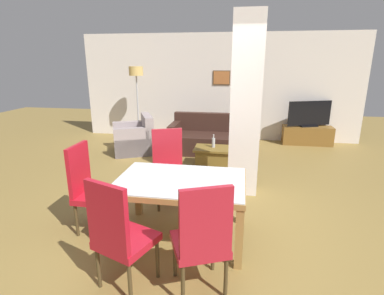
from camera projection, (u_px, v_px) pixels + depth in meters
ground_plane at (181, 236)px, 3.57m from camera, size 18.00×18.00×0.00m
back_wall at (218, 87)px, 7.78m from camera, size 7.20×0.09×2.70m
divider_pillar at (246, 107)px, 4.44m from camera, size 0.45×0.31×2.70m
dining_table at (181, 192)px, 3.41m from camera, size 1.46×1.00×0.73m
dining_chair_near_right at (202, 237)px, 2.54m from camera, size 0.60×0.60×1.08m
dining_chair_head_left at (89, 186)px, 3.59m from camera, size 0.46×0.46×1.08m
dining_chair_near_left at (119, 233)px, 2.61m from camera, size 0.60×0.60×1.08m
dining_chair_far_left at (169, 165)px, 4.32m from camera, size 0.60×0.60×1.08m
sofa at (212, 139)px, 6.84m from camera, size 1.87×0.92×0.84m
armchair at (135, 139)px, 6.82m from camera, size 1.15×1.17×0.84m
coffee_table at (214, 157)px, 5.86m from camera, size 0.75×0.53×0.40m
bottle at (213, 142)px, 5.81m from camera, size 0.06×0.06×0.26m
tv_stand at (307, 135)px, 7.46m from camera, size 1.19×0.40×0.46m
tv_screen at (309, 114)px, 7.31m from camera, size 1.06×0.45×0.63m
floor_lamp at (136, 78)px, 7.38m from camera, size 0.34×0.34×1.89m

